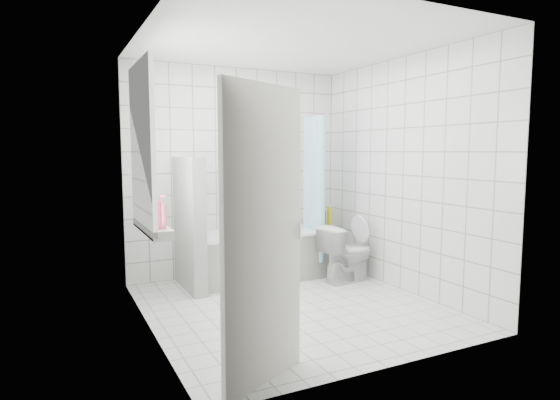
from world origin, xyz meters
TOP-DOWN VIEW (x-y plane):
  - ground at (0.00, 0.00)m, footprint 3.00×3.00m
  - ceiling at (0.00, 0.00)m, footprint 3.00×3.00m
  - wall_back at (0.00, 1.50)m, footprint 2.80×0.02m
  - wall_front at (0.00, -1.50)m, footprint 2.80×0.02m
  - wall_left at (-1.40, 0.00)m, footprint 0.02×3.00m
  - wall_right at (1.40, 0.00)m, footprint 0.02×3.00m
  - window_left at (-1.35, 0.30)m, footprint 0.01×0.90m
  - window_back at (0.10, 1.46)m, footprint 0.50×0.01m
  - window_sill at (-1.31, 0.30)m, footprint 0.18×1.02m
  - door at (-0.89, -1.30)m, footprint 0.73×0.40m
  - bathtub at (0.11, 1.12)m, footprint 1.58×0.77m
  - partition_wall at (-0.75, 1.07)m, footprint 0.15×0.85m
  - tiled_ledge at (1.25, 1.38)m, footprint 0.40×0.24m
  - toilet at (1.03, 0.53)m, footprint 0.72×0.47m
  - curtain_rod at (0.84, 1.10)m, footprint 0.02×0.80m
  - shower_curtain at (0.84, 0.97)m, footprint 0.14×0.48m
  - tub_faucet at (0.21, 1.46)m, footprint 0.18×0.06m
  - sill_bottles at (-1.30, 0.18)m, footprint 0.15×0.75m
  - ledge_bottles at (1.21, 1.33)m, footprint 0.17×0.15m

SIDE VIEW (x-z plane):
  - ground at x=0.00m, z-range 0.00..0.00m
  - tiled_ledge at x=1.25m, z-range 0.00..0.55m
  - bathtub at x=0.11m, z-range 0.00..0.58m
  - toilet at x=1.03m, z-range 0.00..0.69m
  - ledge_bottles at x=1.21m, z-range 0.54..0.79m
  - partition_wall at x=-0.75m, z-range 0.00..1.50m
  - tub_faucet at x=0.21m, z-range 0.82..0.88m
  - window_sill at x=-1.31m, z-range 0.82..0.90m
  - door at x=-0.89m, z-range 0.00..2.00m
  - sill_bottles at x=-1.30m, z-range 0.87..1.16m
  - shower_curtain at x=0.84m, z-range 0.21..1.99m
  - wall_back at x=0.00m, z-range 0.00..2.60m
  - wall_front at x=0.00m, z-range 0.00..2.60m
  - wall_left at x=-1.40m, z-range 0.00..2.60m
  - wall_right at x=1.40m, z-range 0.00..2.60m
  - window_left at x=-1.35m, z-range 0.90..2.30m
  - window_back at x=0.10m, z-range 1.70..2.20m
  - curtain_rod at x=0.84m, z-range 1.99..2.01m
  - ceiling at x=0.00m, z-range 2.60..2.60m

